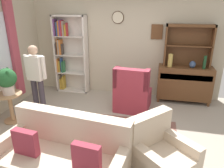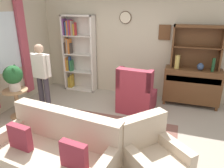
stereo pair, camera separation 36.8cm
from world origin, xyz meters
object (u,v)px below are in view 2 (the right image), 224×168
at_px(bottle_wine, 213,65).
at_px(person_reading, 42,73).
at_px(vase_tall, 177,62).
at_px(vase_round, 200,67).
at_px(coffee_table, 88,129).
at_px(potted_plant_large, 13,76).
at_px(sideboard, 191,85).
at_px(armchair_floral, 152,161).
at_px(plant_stand, 17,100).
at_px(sideboard_hutch, 197,41).
at_px(wingback_chair, 136,95).
at_px(bookshelf, 77,53).
at_px(couch_floral, 56,156).
at_px(book_stack, 92,121).

height_order(bottle_wine, person_reading, person_reading).
distance_m(vase_tall, vase_round, 0.53).
relative_size(bottle_wine, coffee_table, 0.39).
bearing_deg(potted_plant_large, sideboard, 27.25).
distance_m(vase_round, armchair_floral, 2.82).
bearing_deg(plant_stand, sideboard_hutch, 28.39).
height_order(person_reading, coffee_table, person_reading).
bearing_deg(vase_tall, wingback_chair, -140.95).
bearing_deg(vase_tall, potted_plant_large, -151.07).
relative_size(vase_round, potted_plant_large, 0.32).
distance_m(potted_plant_large, coffee_table, 2.06).
distance_m(plant_stand, person_reading, 0.79).
relative_size(bookshelf, bottle_wine, 6.76).
distance_m(person_reading, coffee_table, 1.89).
bearing_deg(person_reading, wingback_chair, 18.07).
xyz_separation_m(vase_tall, couch_floral, (-1.47, -2.98, -0.77)).
distance_m(potted_plant_large, person_reading, 0.58).
bearing_deg(book_stack, armchair_floral, -21.60).
bearing_deg(coffee_table, bottle_wine, 47.49).
xyz_separation_m(sideboard_hutch, armchair_floral, (-0.54, -2.82, -1.27)).
height_order(armchair_floral, coffee_table, armchair_floral).
bearing_deg(potted_plant_large, vase_tall, 28.93).
height_order(plant_stand, person_reading, person_reading).
xyz_separation_m(sideboard, person_reading, (-3.22, -1.40, 0.40)).
relative_size(sideboard, vase_round, 7.65).
bearing_deg(book_stack, vase_tall, 60.22).
height_order(vase_round, person_reading, person_reading).
distance_m(couch_floral, coffee_table, 0.74).
bearing_deg(sideboard_hutch, couch_floral, -120.38).
relative_size(vase_tall, book_stack, 1.43).
bearing_deg(wingback_chair, sideboard_hutch, 35.21).
xyz_separation_m(wingback_chair, person_reading, (-2.01, -0.66, 0.52)).
bearing_deg(couch_floral, coffee_table, 75.74).
xyz_separation_m(plant_stand, person_reading, (0.39, 0.44, 0.52)).
relative_size(armchair_floral, person_reading, 0.69).
relative_size(bottle_wine, person_reading, 0.20).
relative_size(bookshelf, vase_round, 12.35).
relative_size(couch_floral, coffee_table, 2.36).
height_order(sideboard_hutch, plant_stand, sideboard_hutch).
distance_m(bookshelf, vase_tall, 2.73).
height_order(bookshelf, bottle_wine, bookshelf).
bearing_deg(coffee_table, book_stack, 65.52).
bearing_deg(bottle_wine, potted_plant_large, -156.15).
height_order(vase_tall, plant_stand, vase_tall).
relative_size(bookshelf, sideboard, 1.62).
xyz_separation_m(vase_tall, plant_stand, (-3.22, -1.76, -0.69)).
bearing_deg(potted_plant_large, bottle_wine, 23.85).
bearing_deg(coffee_table, bookshelf, 120.52).
xyz_separation_m(armchair_floral, coffee_table, (-1.13, 0.36, 0.06)).
relative_size(coffee_table, book_stack, 3.61).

